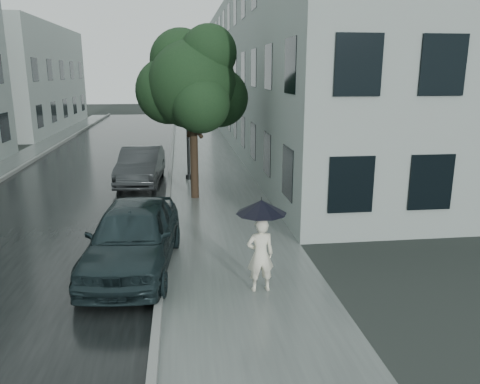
{
  "coord_description": "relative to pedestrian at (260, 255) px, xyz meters",
  "views": [
    {
      "loc": [
        -1.04,
        -9.85,
        4.43
      ],
      "look_at": [
        0.49,
        2.24,
        1.3
      ],
      "focal_mm": 35.0,
      "sensor_mm": 36.0,
      "label": 1
    }
  ],
  "objects": [
    {
      "name": "umbrella",
      "position": [
        0.01,
        0.01,
        1.03
      ],
      "size": [
        1.33,
        1.33,
        1.07
      ],
      "rotation": [
        0.0,
        0.0,
        -0.36
      ],
      "color": "black",
      "rests_on": "ground"
    },
    {
      "name": "car_far",
      "position": [
        -3.21,
        10.29,
        -0.06
      ],
      "size": [
        1.83,
        4.51,
        1.46
      ],
      "primitive_type": "imported",
      "rotation": [
        0.0,
        0.0,
        -0.07
      ],
      "color": "#25292B",
      "rests_on": "ground"
    },
    {
      "name": "building_far_b",
      "position": [
        -14.27,
        31.0,
        3.21
      ],
      "size": [
        7.02,
        18.0,
        8.0
      ],
      "color": "gray",
      "rests_on": "ground"
    },
    {
      "name": "asphalt_road",
      "position": [
        -5.58,
        13.0,
        -0.79
      ],
      "size": [
        6.85,
        60.0,
        0.0
      ],
      "primitive_type": "cube",
      "color": "black",
      "rests_on": "ground"
    },
    {
      "name": "pedestrian",
      "position": [
        0.0,
        0.0,
        0.0
      ],
      "size": [
        0.6,
        0.42,
        1.56
      ],
      "primitive_type": "imported",
      "rotation": [
        0.0,
        0.0,
        3.22
      ],
      "color": "silver",
      "rests_on": "sidewalk"
    },
    {
      "name": "building_near",
      "position": [
        4.97,
        20.5,
        3.71
      ],
      "size": [
        7.02,
        36.0,
        9.0
      ],
      "color": "gray",
      "rests_on": "ground"
    },
    {
      "name": "lamp_post",
      "position": [
        -1.41,
        10.8,
        1.89
      ],
      "size": [
        0.82,
        0.46,
        4.65
      ],
      "rotation": [
        0.0,
        0.0,
        -0.3
      ],
      "color": "black",
      "rests_on": "ground"
    },
    {
      "name": "sidewalk",
      "position": [
        -0.25,
        13.0,
        -0.79
      ],
      "size": [
        3.5,
        60.0,
        0.01
      ],
      "primitive_type": "cube",
      "color": "slate",
      "rests_on": "ground"
    },
    {
      "name": "kerb_far",
      "position": [
        -9.08,
        13.0,
        -0.72
      ],
      "size": [
        0.15,
        60.0,
        0.15
      ],
      "primitive_type": "cube",
      "color": "slate",
      "rests_on": "ground"
    },
    {
      "name": "kerb_near",
      "position": [
        -2.08,
        13.0,
        -0.72
      ],
      "size": [
        0.15,
        60.0,
        0.15
      ],
      "primitive_type": "cube",
      "color": "slate",
      "rests_on": "ground"
    },
    {
      "name": "car_near",
      "position": [
        -2.7,
        1.5,
        0.0
      ],
      "size": [
        2.27,
        4.76,
        1.57
      ],
      "primitive_type": "imported",
      "rotation": [
        0.0,
        0.0,
        -0.09
      ],
      "color": "black",
      "rests_on": "ground"
    },
    {
      "name": "ground",
      "position": [
        -0.5,
        1.0,
        -0.79
      ],
      "size": [
        120.0,
        120.0,
        0.0
      ],
      "primitive_type": "plane",
      "color": "black",
      "rests_on": "ground"
    },
    {
      "name": "street_tree",
      "position": [
        -1.1,
        7.8,
        3.27
      ],
      "size": [
        3.97,
        3.61,
        6.0
      ],
      "color": "#332619",
      "rests_on": "ground"
    }
  ]
}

